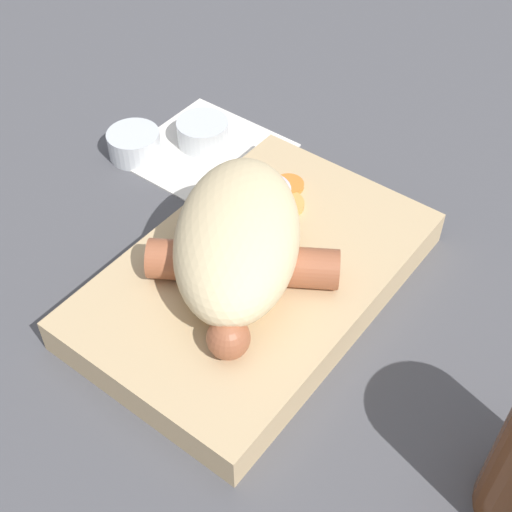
{
  "coord_description": "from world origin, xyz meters",
  "views": [
    {
      "loc": [
        -0.29,
        -0.22,
        0.42
      ],
      "look_at": [
        0.0,
        0.0,
        0.04
      ],
      "focal_mm": 50.0,
      "sensor_mm": 36.0,
      "label": 1
    }
  ],
  "objects_px": {
    "bread_roll": "(237,236)",
    "condiment_cup_near": "(203,134)",
    "sausage": "(239,262)",
    "food_tray": "(256,278)",
    "condiment_cup_far": "(134,145)"
  },
  "relations": [
    {
      "from": "bread_roll",
      "to": "condiment_cup_near",
      "type": "distance_m",
      "value": 0.2
    },
    {
      "from": "sausage",
      "to": "bread_roll",
      "type": "bearing_deg",
      "value": 43.74
    },
    {
      "from": "food_tray",
      "to": "bread_roll",
      "type": "height_order",
      "value": "bread_roll"
    },
    {
      "from": "bread_roll",
      "to": "condiment_cup_far",
      "type": "relative_size",
      "value": 3.76
    },
    {
      "from": "food_tray",
      "to": "condiment_cup_near",
      "type": "bearing_deg",
      "value": 52.49
    },
    {
      "from": "sausage",
      "to": "food_tray",
      "type": "bearing_deg",
      "value": -13.23
    },
    {
      "from": "sausage",
      "to": "condiment_cup_far",
      "type": "relative_size",
      "value": 2.98
    },
    {
      "from": "food_tray",
      "to": "sausage",
      "type": "xyz_separation_m",
      "value": [
        -0.02,
        0.0,
        0.03
      ]
    },
    {
      "from": "food_tray",
      "to": "condiment_cup_far",
      "type": "distance_m",
      "value": 0.2
    },
    {
      "from": "bread_roll",
      "to": "sausage",
      "type": "bearing_deg",
      "value": -136.26
    },
    {
      "from": "sausage",
      "to": "condiment_cup_far",
      "type": "height_order",
      "value": "sausage"
    },
    {
      "from": "bread_roll",
      "to": "sausage",
      "type": "distance_m",
      "value": 0.02
    },
    {
      "from": "condiment_cup_near",
      "to": "food_tray",
      "type": "bearing_deg",
      "value": -127.51
    },
    {
      "from": "food_tray",
      "to": "bread_roll",
      "type": "distance_m",
      "value": 0.05
    },
    {
      "from": "food_tray",
      "to": "condiment_cup_near",
      "type": "xyz_separation_m",
      "value": [
        0.12,
        0.15,
        -0.0
      ]
    }
  ]
}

